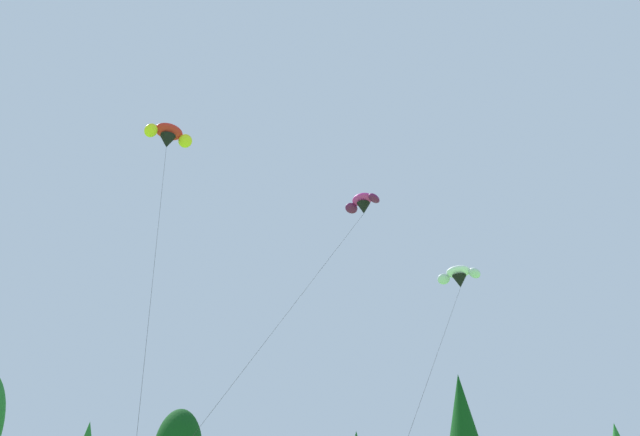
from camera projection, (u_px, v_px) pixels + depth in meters
The scene contains 4 objects.
treeline_tree_e at pixel (463, 428), 54.80m from camera, with size 4.55×4.55×13.41m.
parafoil_kite_high_red_yellow at pixel (168, 136), 38.51m from camera, with size 5.31×9.00×23.07m.
parafoil_kite_mid_white at pixel (459, 276), 41.88m from camera, with size 7.48×19.75×15.93m.
parafoil_kite_far_magenta at pixel (363, 204), 38.09m from camera, with size 9.97×11.87×18.71m.
Camera 1 is at (5.07, -3.40, 2.22)m, focal length 33.08 mm.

